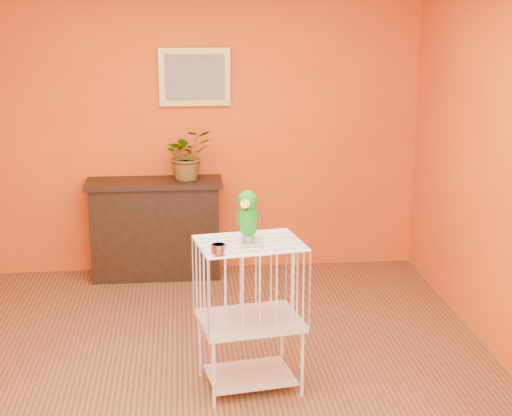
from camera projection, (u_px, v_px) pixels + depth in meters
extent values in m
plane|color=brown|center=(207.00, 378.00, 5.10)|extent=(4.50, 4.50, 0.00)
plane|color=#DF5D15|center=(196.00, 128.00, 6.94)|extent=(4.00, 0.00, 4.00)
plane|color=#DF5D15|center=(224.00, 331.00, 2.60)|extent=(4.00, 0.00, 4.00)
cube|color=black|center=(156.00, 231.00, 6.93)|extent=(1.11, 0.37, 0.83)
cube|color=black|center=(154.00, 183.00, 6.82)|extent=(1.18, 0.42, 0.05)
cube|color=black|center=(155.00, 237.00, 6.77)|extent=(0.78, 0.02, 0.42)
cube|color=#571E18|center=(129.00, 243.00, 6.89)|extent=(0.05, 0.17, 0.26)
cube|color=#334623|center=(138.00, 243.00, 6.90)|extent=(0.05, 0.17, 0.26)
cube|color=#571E18|center=(147.00, 243.00, 6.90)|extent=(0.05, 0.17, 0.26)
cube|color=#334623|center=(158.00, 243.00, 6.91)|extent=(0.05, 0.17, 0.26)
cube|color=#571E18|center=(168.00, 242.00, 6.92)|extent=(0.05, 0.17, 0.26)
imported|color=#26722D|center=(188.00, 159.00, 6.83)|extent=(0.52, 0.55, 0.35)
cube|color=gold|center=(195.00, 77.00, 6.80)|extent=(0.62, 0.03, 0.50)
cube|color=gray|center=(195.00, 77.00, 6.79)|extent=(0.52, 0.01, 0.40)
cube|color=silver|center=(250.00, 375.00, 4.97)|extent=(0.59, 0.49, 0.02)
cube|color=silver|center=(250.00, 321.00, 4.88)|extent=(0.69, 0.57, 0.04)
cube|color=silver|center=(250.00, 243.00, 4.76)|extent=(0.69, 0.57, 0.01)
cylinder|color=silver|center=(214.00, 375.00, 4.67)|extent=(0.02, 0.02, 0.43)
cylinder|color=silver|center=(302.00, 364.00, 4.81)|extent=(0.02, 0.02, 0.43)
cylinder|color=silver|center=(200.00, 346.00, 5.07)|extent=(0.02, 0.02, 0.43)
cylinder|color=silver|center=(282.00, 337.00, 5.21)|extent=(0.02, 0.02, 0.43)
cylinder|color=silver|center=(219.00, 249.00, 4.50)|extent=(0.09, 0.09, 0.06)
cylinder|color=#59544C|center=(244.00, 240.00, 4.73)|extent=(0.02, 0.02, 0.05)
cylinder|color=#59544C|center=(253.00, 240.00, 4.72)|extent=(0.02, 0.02, 0.05)
ellipsoid|color=#079416|center=(249.00, 220.00, 4.70)|extent=(0.17, 0.21, 0.24)
ellipsoid|color=#079416|center=(247.00, 200.00, 4.63)|extent=(0.15, 0.15, 0.12)
cone|color=orange|center=(246.00, 205.00, 4.58)|extent=(0.07, 0.09, 0.08)
cone|color=black|center=(246.00, 208.00, 4.59)|extent=(0.04, 0.04, 0.03)
sphere|color=black|center=(240.00, 199.00, 4.61)|extent=(0.02, 0.02, 0.02)
sphere|color=black|center=(254.00, 199.00, 4.60)|extent=(0.02, 0.02, 0.02)
ellipsoid|color=#A50C0C|center=(238.00, 221.00, 4.72)|extent=(0.05, 0.08, 0.08)
ellipsoid|color=navy|center=(260.00, 222.00, 4.70)|extent=(0.05, 0.08, 0.08)
cone|color=#079416|center=(251.00, 229.00, 4.79)|extent=(0.12, 0.18, 0.13)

